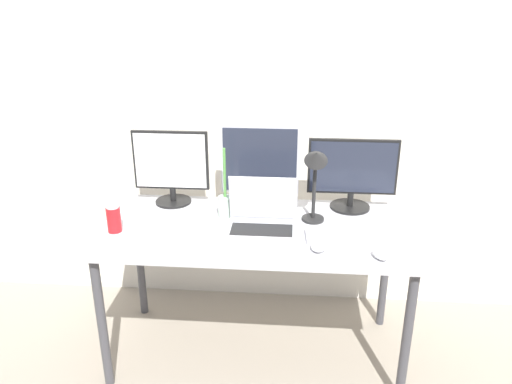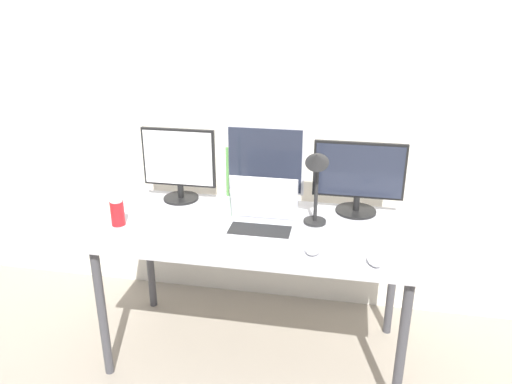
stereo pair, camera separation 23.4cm
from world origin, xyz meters
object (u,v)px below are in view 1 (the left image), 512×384
object	(u,v)px
monitor_right	(352,173)
desk_lamp	(315,171)
keyboard_main	(353,237)
bamboo_vase	(225,204)
laptop_silver	(262,218)
soda_can_near_keyboard	(114,219)
monitor_center	(260,165)
mouse_by_keyboard	(380,254)
work_desk	(256,239)
monitor_left	(171,166)
mouse_by_laptop	(318,246)

from	to	relation	value
monitor_right	desk_lamp	world-z (taller)	desk_lamp
keyboard_main	bamboo_vase	xyz separation A→B (m)	(-0.62, 0.20, 0.06)
laptop_silver	keyboard_main	distance (m)	0.43
laptop_silver	soda_can_near_keyboard	world-z (taller)	laptop_silver
monitor_center	mouse_by_keyboard	world-z (taller)	monitor_center
monitor_center	desk_lamp	world-z (taller)	monitor_center
laptop_silver	keyboard_main	xyz separation A→B (m)	(0.42, -0.07, -0.05)
bamboo_vase	monitor_center	bearing A→B (deg)	42.41
work_desk	bamboo_vase	world-z (taller)	bamboo_vase
monitor_center	bamboo_vase	xyz separation A→B (m)	(-0.16, -0.15, -0.16)
monitor_right	bamboo_vase	bearing A→B (deg)	-165.73
monitor_left	monitor_right	world-z (taller)	monitor_left
monitor_left	mouse_by_laptop	xyz separation A→B (m)	(0.76, -0.48, -0.19)
monitor_left	monitor_center	bearing A→B (deg)	-1.15
monitor_right	soda_can_near_keyboard	size ratio (longest dim) A/B	3.62
monitor_left	bamboo_vase	xyz separation A→B (m)	(0.31, -0.16, -0.14)
monitor_left	desk_lamp	world-z (taller)	desk_lamp
monitor_center	keyboard_main	world-z (taller)	monitor_center
work_desk	desk_lamp	xyz separation A→B (m)	(0.28, 0.05, 0.34)
monitor_right	laptop_silver	xyz separation A→B (m)	(-0.44, -0.29, -0.14)
monitor_right	soda_can_near_keyboard	world-z (taller)	monitor_right
soda_can_near_keyboard	bamboo_vase	distance (m)	0.54
work_desk	desk_lamp	world-z (taller)	desk_lamp
bamboo_vase	soda_can_near_keyboard	bearing A→B (deg)	-157.42
laptop_silver	monitor_center	bearing A→B (deg)	96.67
laptop_silver	mouse_by_laptop	xyz separation A→B (m)	(0.26, -0.19, -0.04)
monitor_right	work_desk	bearing A→B (deg)	-150.73
monitor_center	mouse_by_keyboard	distance (m)	0.78
monitor_center	soda_can_near_keyboard	world-z (taller)	monitor_center
work_desk	monitor_left	bearing A→B (deg)	150.81
work_desk	laptop_silver	distance (m)	0.13
monitor_left	monitor_center	world-z (taller)	monitor_center
monitor_center	mouse_by_laptop	size ratio (longest dim) A/B	4.46
monitor_right	keyboard_main	bearing A→B (deg)	-93.27
desk_lamp	soda_can_near_keyboard	bearing A→B (deg)	-170.53
mouse_by_laptop	desk_lamp	bearing A→B (deg)	96.77
mouse_by_laptop	soda_can_near_keyboard	size ratio (longest dim) A/B	0.78
mouse_by_keyboard	soda_can_near_keyboard	size ratio (longest dim) A/B	0.77
mouse_by_laptop	desk_lamp	size ratio (longest dim) A/B	0.24
keyboard_main	desk_lamp	xyz separation A→B (m)	(-0.18, 0.14, 0.26)
monitor_right	keyboard_main	xyz separation A→B (m)	(-0.02, -0.36, -0.19)
monitor_center	mouse_by_keyboard	size ratio (longest dim) A/B	4.49
work_desk	laptop_silver	size ratio (longest dim) A/B	4.64
keyboard_main	mouse_by_laptop	size ratio (longest dim) A/B	4.39
bamboo_vase	desk_lamp	xyz separation A→B (m)	(0.44, -0.05, 0.21)
laptop_silver	monitor_right	bearing A→B (deg)	33.34
monitor_left	monitor_right	xyz separation A→B (m)	(0.94, 0.00, -0.01)
work_desk	laptop_silver	world-z (taller)	laptop_silver
monitor_left	bamboo_vase	bearing A→B (deg)	-27.34
mouse_by_laptop	monitor_center	bearing A→B (deg)	125.34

